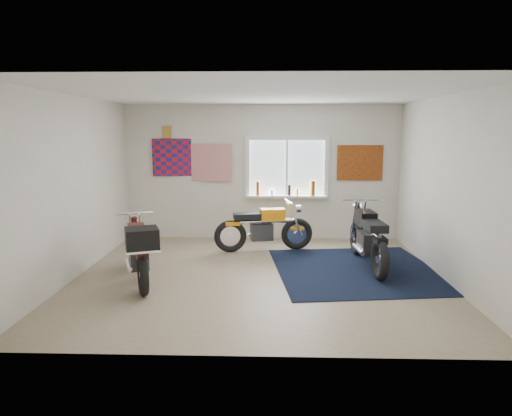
{
  "coord_description": "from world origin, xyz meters",
  "views": [
    {
      "loc": [
        0.17,
        -6.66,
        2.19
      ],
      "look_at": [
        -0.05,
        0.4,
        0.98
      ],
      "focal_mm": 32.0,
      "sensor_mm": 36.0,
      "label": 1
    }
  ],
  "objects_px": {
    "yellow_triumph": "(264,229)",
    "maroon_tourer": "(139,251)",
    "black_chrome_bike": "(368,239)",
    "navy_rug": "(357,270)"
  },
  "relations": [
    {
      "from": "maroon_tourer",
      "to": "black_chrome_bike",
      "type": "bearing_deg",
      "value": -95.06
    },
    {
      "from": "navy_rug",
      "to": "maroon_tourer",
      "type": "relative_size",
      "value": 1.42
    },
    {
      "from": "yellow_triumph",
      "to": "black_chrome_bike",
      "type": "distance_m",
      "value": 1.94
    },
    {
      "from": "black_chrome_bike",
      "to": "maroon_tourer",
      "type": "relative_size",
      "value": 1.12
    },
    {
      "from": "navy_rug",
      "to": "black_chrome_bike",
      "type": "distance_m",
      "value": 0.54
    },
    {
      "from": "navy_rug",
      "to": "yellow_triumph",
      "type": "distance_m",
      "value": 1.93
    },
    {
      "from": "navy_rug",
      "to": "maroon_tourer",
      "type": "xyz_separation_m",
      "value": [
        -3.24,
        -0.76,
        0.49
      ]
    },
    {
      "from": "black_chrome_bike",
      "to": "maroon_tourer",
      "type": "bearing_deg",
      "value": 102.59
    },
    {
      "from": "black_chrome_bike",
      "to": "maroon_tourer",
      "type": "distance_m",
      "value": 3.58
    },
    {
      "from": "yellow_triumph",
      "to": "maroon_tourer",
      "type": "bearing_deg",
      "value": -143.46
    }
  ]
}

